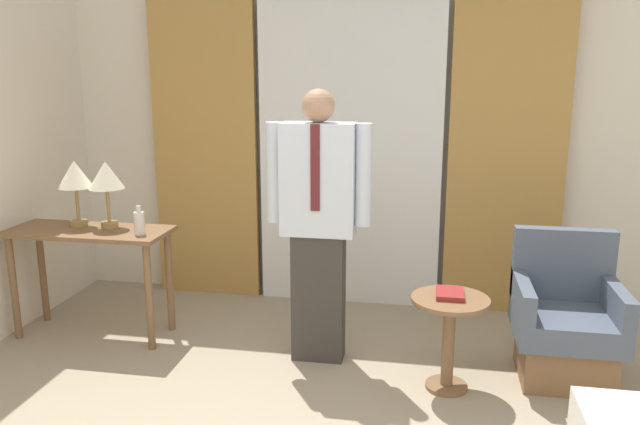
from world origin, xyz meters
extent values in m
cube|color=silver|center=(0.00, 2.93, 1.35)|extent=(10.00, 0.06, 2.70)
cube|color=white|center=(0.00, 2.80, 1.29)|extent=(1.44, 0.06, 2.58)
cube|color=#B28442|center=(-1.19, 2.80, 1.29)|extent=(0.87, 0.06, 2.58)
cube|color=#B28442|center=(1.19, 2.80, 1.29)|extent=(0.87, 0.06, 2.58)
cube|color=brown|center=(-1.70, 1.82, 0.76)|extent=(1.13, 0.45, 0.03)
cylinder|color=brown|center=(-2.21, 1.65, 0.37)|extent=(0.05, 0.05, 0.75)
cylinder|color=brown|center=(-1.20, 1.65, 0.37)|extent=(0.05, 0.05, 0.75)
cylinder|color=brown|center=(-2.21, 1.98, 0.37)|extent=(0.05, 0.05, 0.75)
cylinder|color=brown|center=(-1.20, 1.98, 0.37)|extent=(0.05, 0.05, 0.75)
cylinder|color=#9E7F47|center=(-1.82, 1.90, 0.80)|extent=(0.12, 0.12, 0.04)
cylinder|color=#9E7F47|center=(-1.82, 1.90, 0.94)|extent=(0.02, 0.02, 0.24)
cone|color=beige|center=(-1.82, 1.90, 1.15)|extent=(0.24, 0.24, 0.19)
cylinder|color=#9E7F47|center=(-1.58, 1.90, 0.80)|extent=(0.12, 0.12, 0.04)
cylinder|color=#9E7F47|center=(-1.58, 1.90, 0.94)|extent=(0.02, 0.02, 0.24)
cone|color=beige|center=(-1.58, 1.90, 1.15)|extent=(0.24, 0.24, 0.19)
cylinder|color=silver|center=(-1.28, 1.75, 0.86)|extent=(0.07, 0.07, 0.15)
cylinder|color=silver|center=(-1.28, 1.75, 0.96)|extent=(0.03, 0.03, 0.04)
cube|color=#38332D|center=(-0.05, 1.73, 0.42)|extent=(0.33, 0.18, 0.85)
cube|color=silver|center=(-0.05, 1.73, 1.20)|extent=(0.46, 0.21, 0.70)
cube|color=#5B1E23|center=(-0.05, 1.62, 1.29)|extent=(0.06, 0.01, 0.53)
cylinder|color=silver|center=(-0.34, 1.73, 1.23)|extent=(0.10, 0.10, 0.63)
cylinder|color=silver|center=(0.23, 1.73, 1.23)|extent=(0.10, 0.10, 0.63)
sphere|color=tan|center=(-0.05, 1.73, 1.65)|extent=(0.20, 0.20, 0.20)
cube|color=brown|center=(1.48, 1.70, 0.14)|extent=(0.52, 0.50, 0.28)
cube|color=#4C5666|center=(1.48, 1.70, 0.36)|extent=(0.61, 0.58, 0.16)
cube|color=#4C5666|center=(1.48, 1.95, 0.67)|extent=(0.61, 0.10, 0.46)
cube|color=#4C5666|center=(1.22, 1.70, 0.53)|extent=(0.08, 0.58, 0.18)
cube|color=#4C5666|center=(1.75, 1.70, 0.53)|extent=(0.08, 0.58, 0.18)
cylinder|color=brown|center=(0.78, 1.46, 0.01)|extent=(0.25, 0.25, 0.02)
cylinder|color=brown|center=(0.78, 1.46, 0.27)|extent=(0.07, 0.07, 0.55)
cylinder|color=brown|center=(0.78, 1.46, 0.56)|extent=(0.46, 0.46, 0.02)
cube|color=maroon|center=(0.77, 1.49, 0.59)|extent=(0.16, 0.21, 0.03)
camera|label=1|loc=(0.64, -2.04, 1.86)|focal=35.00mm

